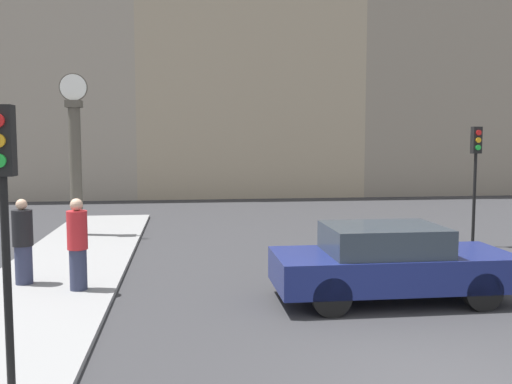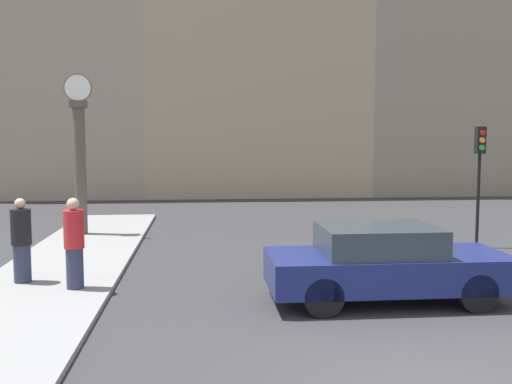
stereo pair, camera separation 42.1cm
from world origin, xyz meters
The scene contains 8 objects.
sidewalk_corner centered at (-6.07, 7.16, 0.05)m, with size 2.88×18.33×0.10m, color gray.
building_row centered at (0.48, 25.18, 8.05)m, with size 32.31×5.00×17.18m.
sedan_car centered at (0.65, 3.93, 0.75)m, with size 4.53×1.87×1.47m.
traffic_light_near centered at (-5.17, -0.03, 2.53)m, with size 0.26×0.24×3.37m.
traffic_light_far centered at (5.02, 8.95, 2.48)m, with size 0.26×0.24×3.45m.
street_clock centered at (-6.59, 11.87, 2.50)m, with size 0.86×0.48×5.01m.
pedestrian_red_top centered at (-5.36, 5.10, 1.02)m, with size 0.40×0.40×1.83m.
pedestrian_black_jacket centered at (-6.57, 5.72, 0.98)m, with size 0.41×0.41×1.77m.
Camera 1 is at (-3.23, -6.41, 3.12)m, focal length 40.00 mm.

